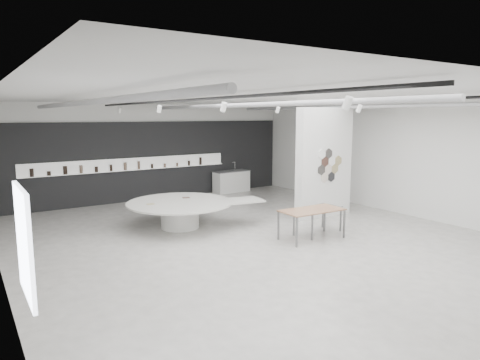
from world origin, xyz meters
TOP-DOWN VIEW (x-y plane):
  - room at (-0.09, -0.00)m, footprint 12.02×14.02m
  - back_wall_display at (-0.08, 6.93)m, footprint 11.80×0.27m
  - partition_column at (3.50, 1.00)m, footprint 2.20×0.38m
  - display_island at (-1.09, 2.23)m, footprint 4.23×3.63m
  - sample_table_wood at (1.34, -0.78)m, footprint 1.78×0.94m
  - sample_table_stone at (1.87, -0.47)m, footprint 1.53×0.95m
  - kitchen_counter at (3.35, 6.51)m, footprint 1.69×0.76m

SIDE VIEW (x-z plane):
  - kitchen_counter at x=3.35m, z-range -0.18..1.12m
  - display_island at x=-1.09m, z-range 0.12..0.92m
  - sample_table_stone at x=1.87m, z-range 0.31..1.04m
  - sample_table_wood at x=1.34m, z-range 0.35..1.17m
  - back_wall_display at x=-0.08m, z-range -0.01..3.09m
  - partition_column at x=3.50m, z-range 0.00..3.60m
  - room at x=-0.09m, z-range 0.16..3.98m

